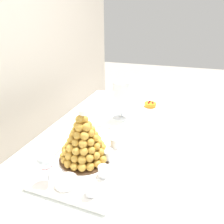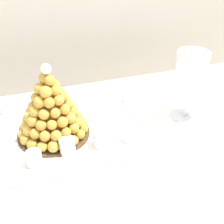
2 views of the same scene
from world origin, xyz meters
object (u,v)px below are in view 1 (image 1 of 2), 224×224
object	(u,v)px
croquembouche	(84,140)
dessert_cup_centre	(108,155)
serving_tray	(93,156)
wine_glass	(46,161)
dessert_cup_right	(120,133)
fruit_tart_plate	(150,106)
dessert_cup_mid_left	(103,171)
dessert_cup_left	(91,188)
dessert_cup_mid_right	(116,142)
creme_brulee_ramekin	(66,181)
macaron_goblet	(121,97)

from	to	relation	value
croquembouche	dessert_cup_centre	world-z (taller)	croquembouche
serving_tray	wine_glass	xyz separation A→B (m)	(-0.22, 0.11, 0.10)
dessert_cup_centre	dessert_cup_right	size ratio (longest dim) A/B	0.93
croquembouche	fruit_tart_plate	size ratio (longest dim) A/B	1.56
dessert_cup_mid_left	wine_glass	xyz separation A→B (m)	(-0.10, 0.21, 0.08)
dessert_cup_right	dessert_cup_centre	bearing A→B (deg)	-179.30
dessert_cup_left	dessert_cup_mid_right	bearing A→B (deg)	1.71
creme_brulee_ramekin	macaron_goblet	xyz separation A→B (m)	(0.69, -0.03, 0.14)
dessert_cup_right	wine_glass	world-z (taller)	wine_glass
serving_tray	creme_brulee_ramekin	size ratio (longest dim) A/B	6.06
macaron_goblet	croquembouche	bearing A→B (deg)	175.96
fruit_tart_plate	dessert_cup_mid_left	bearing A→B (deg)	175.35
dessert_cup_centre	dessert_cup_mid_right	distance (m)	0.12
creme_brulee_ramekin	dessert_cup_mid_right	bearing A→B (deg)	-18.84
serving_tray	dessert_cup_mid_right	world-z (taller)	dessert_cup_mid_right
croquembouche	dessert_cup_mid_right	size ratio (longest dim) A/B	4.37
dessert_cup_mid_right	dessert_cup_right	world-z (taller)	dessert_cup_right
fruit_tart_plate	wine_glass	distance (m)	1.00
serving_tray	dessert_cup_centre	xyz separation A→B (m)	(-0.00, -0.08, 0.03)
serving_tray	dessert_cup_mid_left	distance (m)	0.15
dessert_cup_centre	dessert_cup_right	distance (m)	0.22
fruit_tart_plate	dessert_cup_left	bearing A→B (deg)	175.38
croquembouche	dessert_cup_left	xyz separation A→B (m)	(-0.19, -0.12, -0.08)
dessert_cup_centre	dessert_cup_mid_right	size ratio (longest dim) A/B	0.88
dessert_cup_mid_right	fruit_tart_plate	world-z (taller)	dessert_cup_mid_right
serving_tray	fruit_tart_plate	xyz separation A→B (m)	(0.74, -0.17, 0.01)
dessert_cup_mid_right	dessert_cup_right	xyz separation A→B (m)	(0.10, 0.00, 0.00)
dessert_cup_left	serving_tray	bearing A→B (deg)	23.12
dessert_cup_right	macaron_goblet	size ratio (longest dim) A/B	0.22
dessert_cup_mid_left	serving_tray	bearing A→B (deg)	42.98
dessert_cup_centre	dessert_cup_left	bearing A→B (deg)	-177.31
dessert_cup_left	macaron_goblet	xyz separation A→B (m)	(0.70, 0.09, 0.13)
macaron_goblet	wine_glass	world-z (taller)	macaron_goblet
dessert_cup_mid_right	fruit_tart_plate	size ratio (longest dim) A/B	0.36
dessert_cup_centre	macaron_goblet	xyz separation A→B (m)	(0.48, 0.08, 0.13)
wine_glass	dessert_cup_right	bearing A→B (deg)	-23.91
wine_glass	croquembouche	bearing A→B (deg)	-22.90
serving_tray	fruit_tart_plate	bearing A→B (deg)	-13.17
dessert_cup_centre	dessert_cup_mid_right	xyz separation A→B (m)	(0.12, -0.00, -0.00)
dessert_cup_left	macaron_goblet	bearing A→B (deg)	7.19
serving_tray	macaron_goblet	distance (m)	0.50
creme_brulee_ramekin	wine_glass	xyz separation A→B (m)	(-0.01, 0.08, 0.09)
croquembouche	macaron_goblet	bearing A→B (deg)	-4.04
croquembouche	dessert_cup_mid_right	distance (m)	0.20
dessert_cup_mid_left	fruit_tart_plate	size ratio (longest dim) A/B	0.29
dessert_cup_left	fruit_tart_plate	xyz separation A→B (m)	(0.96, -0.08, -0.02)
dessert_cup_left	dessert_cup_right	xyz separation A→B (m)	(0.44, 0.01, -0.00)
fruit_tart_plate	creme_brulee_ramekin	bearing A→B (deg)	168.14
serving_tray	dessert_cup_centre	size ratio (longest dim) A/B	10.96
dessert_cup_left	creme_brulee_ramekin	size ratio (longest dim) A/B	0.60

